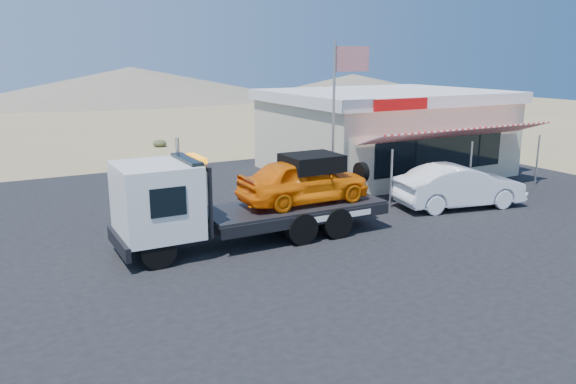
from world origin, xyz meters
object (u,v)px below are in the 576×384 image
at_px(tow_truck, 249,194).
at_px(jerky_store, 383,131).
at_px(flagpole, 339,106).
at_px(white_sedan, 460,186).

distance_m(tow_truck, jerky_store, 12.20).
xyz_separation_m(tow_truck, jerky_store, (10.21, 6.66, 0.50)).
relative_size(jerky_store, flagpole, 1.73).
bearing_deg(tow_truck, white_sedan, -1.01).
relative_size(tow_truck, jerky_store, 0.79).
xyz_separation_m(white_sedan, flagpole, (-3.88, 2.34, 2.95)).
bearing_deg(tow_truck, flagpole, 25.22).
height_order(tow_truck, jerky_store, jerky_store).
bearing_deg(flagpole, white_sedan, -31.05).
bearing_deg(white_sedan, flagpole, 70.26).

